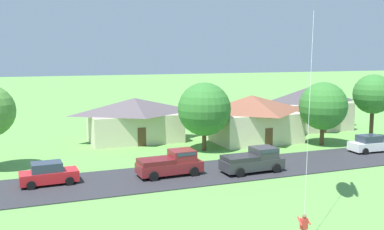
{
  "coord_description": "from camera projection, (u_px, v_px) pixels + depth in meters",
  "views": [
    {
      "loc": [
        -10.98,
        -4.59,
        9.75
      ],
      "look_at": [
        -0.86,
        21.62,
        5.85
      ],
      "focal_mm": 41.16,
      "sensor_mm": 36.0,
      "label": 1
    }
  ],
  "objects": [
    {
      "name": "road_strip",
      "position": [
        174.0,
        176.0,
        35.34
      ],
      "size": [
        160.0,
        7.04,
        0.08
      ],
      "primitive_type": "cube",
      "color": "#2D2D33",
      "rests_on": "ground"
    },
    {
      "name": "house_leftmost",
      "position": [
        251.0,
        117.0,
        49.84
      ],
      "size": [
        9.93,
        8.42,
        5.15
      ],
      "color": "beige",
      "rests_on": "ground"
    },
    {
      "name": "house_right_center",
      "position": [
        135.0,
        119.0,
        49.33
      ],
      "size": [
        10.69,
        6.54,
        4.9
      ],
      "color": "beige",
      "rests_on": "ground"
    },
    {
      "name": "house_rightmost",
      "position": [
        309.0,
        107.0,
        57.04
      ],
      "size": [
        10.41,
        6.53,
        5.57
      ],
      "color": "beige",
      "rests_on": "ground"
    },
    {
      "name": "tree_center",
      "position": [
        323.0,
        106.0,
        46.92
      ],
      "size": [
        5.12,
        5.12,
        6.82
      ],
      "color": "#4C3823",
      "rests_on": "ground"
    },
    {
      "name": "tree_right_of_center",
      "position": [
        204.0,
        109.0,
        44.19
      ],
      "size": [
        5.38,
        5.38,
        6.95
      ],
      "color": "#4C3823",
      "rests_on": "ground"
    },
    {
      "name": "tree_near_right",
      "position": [
        373.0,
        94.0,
        49.27
      ],
      "size": [
        4.42,
        4.42,
        7.52
      ],
      "color": "#4C3823",
      "rests_on": "ground"
    },
    {
      "name": "parked_car_red_mid_west",
      "position": [
        48.0,
        174.0,
        32.85
      ],
      "size": [
        4.28,
        2.24,
        1.68
      ],
      "color": "red",
      "rests_on": "road_strip"
    },
    {
      "name": "parked_car_white_mid_east",
      "position": [
        370.0,
        144.0,
        43.81
      ],
      "size": [
        4.27,
        2.22,
        1.68
      ],
      "color": "white",
      "rests_on": "road_strip"
    },
    {
      "name": "pickup_truck_charcoal_west_side",
      "position": [
        254.0,
        160.0,
        36.34
      ],
      "size": [
        5.26,
        2.46,
        1.99
      ],
      "color": "#333338",
      "rests_on": "road_strip"
    },
    {
      "name": "pickup_truck_maroon_east_side",
      "position": [
        171.0,
        163.0,
        35.3
      ],
      "size": [
        5.29,
        2.52,
        1.99
      ],
      "color": "maroon",
      "rests_on": "road_strip"
    }
  ]
}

